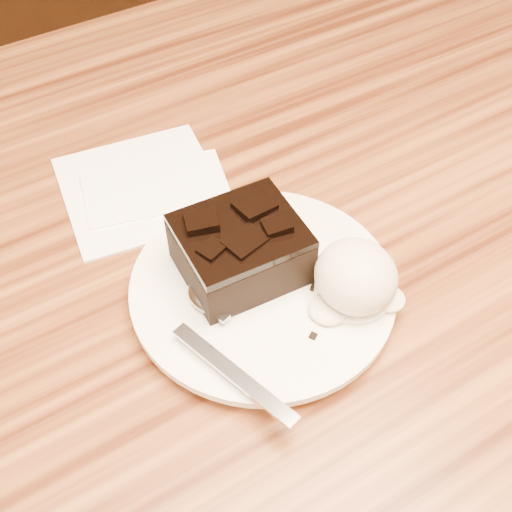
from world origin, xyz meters
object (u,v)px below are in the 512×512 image
ice_cream_scoop (356,276)px  spoon (211,298)px  plate (263,290)px  brownie (241,252)px  dining_table (173,476)px  napkin (141,187)px

ice_cream_scoop → spoon: (-0.10, 0.05, -0.02)m
plate → brownie: size_ratio=2.31×
dining_table → napkin: bearing=59.5°
spoon → napkin: 0.16m
plate → spoon: (-0.04, 0.01, 0.01)m
plate → spoon: spoon is taller
ice_cream_scoop → napkin: size_ratio=0.47×
brownie → ice_cream_scoop: (0.06, -0.07, 0.00)m
dining_table → plate: 0.40m
ice_cream_scoop → napkin: ice_cream_scoop is taller
spoon → dining_table: bearing=113.2°
brownie → spoon: 0.04m
plate → dining_table: bearing=145.2°
dining_table → spoon: bearing=-50.7°
dining_table → ice_cream_scoop: (0.14, -0.11, 0.41)m
dining_table → plate: (0.09, -0.06, 0.38)m
dining_table → plate: size_ratio=5.80×
plate → ice_cream_scoop: (0.05, -0.04, 0.03)m
plate → napkin: 0.17m
brownie → ice_cream_scoop: size_ratio=1.39×
brownie → spoon: bearing=-156.1°
plate → napkin: plate is taller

